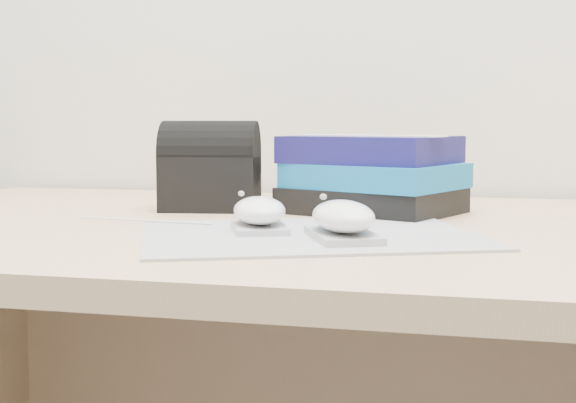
% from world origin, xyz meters
% --- Properties ---
extents(desk, '(1.60, 0.80, 0.73)m').
position_xyz_m(desk, '(0.00, 1.64, 0.50)').
color(desk, tan).
rests_on(desk, ground).
extents(mousepad, '(0.46, 0.41, 0.00)m').
position_xyz_m(mousepad, '(-0.09, 1.46, 0.73)').
color(mousepad, gray).
rests_on(mousepad, desk).
extents(mouse_rear, '(0.10, 0.12, 0.05)m').
position_xyz_m(mouse_rear, '(-0.16, 1.47, 0.75)').
color(mouse_rear, '#B0AFB2').
rests_on(mouse_rear, mousepad).
extents(mouse_front, '(0.11, 0.13, 0.05)m').
position_xyz_m(mouse_front, '(-0.05, 1.43, 0.75)').
color(mouse_front, '#A0A1A3').
rests_on(mouse_front, mousepad).
extents(usb_cable, '(0.19, 0.03, 0.00)m').
position_xyz_m(usb_cable, '(-0.32, 1.52, 0.73)').
color(usb_cable, silver).
rests_on(usb_cable, mousepad).
extents(book_stack, '(0.27, 0.25, 0.11)m').
position_xyz_m(book_stack, '(-0.06, 1.71, 0.78)').
color(book_stack, black).
rests_on(book_stack, desk).
extents(pouch, '(0.15, 0.11, 0.13)m').
position_xyz_m(pouch, '(-0.29, 1.69, 0.79)').
color(pouch, black).
rests_on(pouch, desk).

